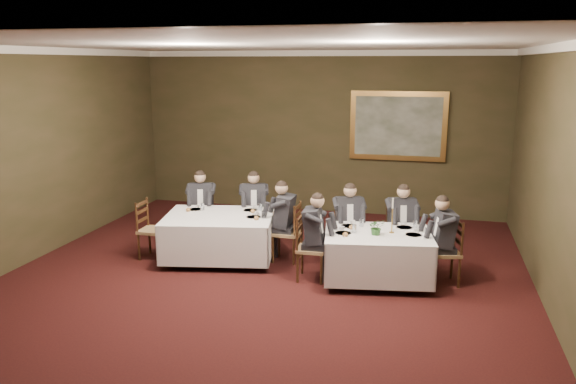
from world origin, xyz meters
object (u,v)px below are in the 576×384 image
at_px(chair_main_backright, 400,247).
at_px(chair_sec_endleft, 153,242).
at_px(diner_main_endleft, 312,247).
at_px(chair_sec_endright, 287,244).
at_px(chair_sec_backleft, 203,227).
at_px(diner_sec_backright, 254,216).
at_px(diner_main_endright, 445,251).
at_px(diner_main_backleft, 348,232).
at_px(chair_main_endleft, 311,261).
at_px(diner_sec_backleft, 202,215).
at_px(chair_sec_backright, 254,228).
at_px(table_main, 377,253).
at_px(chair_main_backleft, 348,245).
at_px(diner_main_backright, 400,234).
at_px(table_second, 219,234).
at_px(chair_main_endright, 444,265).
at_px(candlestick, 392,220).
at_px(painting, 398,126).
at_px(centerpiece, 377,226).
at_px(diner_sec_endright, 286,231).

bearing_deg(chair_main_backright, chair_sec_endleft, -6.09).
bearing_deg(diner_main_endleft, chair_sec_endright, -143.73).
height_order(chair_sec_backleft, diner_sec_backright, diner_sec_backright).
relative_size(diner_main_endright, diner_sec_backright, 1.00).
bearing_deg(chair_main_backright, diner_main_backleft, -6.50).
distance_m(chair_main_endleft, chair_sec_backleft, 2.67).
relative_size(diner_sec_backleft, chair_sec_backright, 1.35).
bearing_deg(diner_sec_backleft, chair_sec_endleft, 49.67).
bearing_deg(chair_sec_endright, table_main, -108.16).
distance_m(chair_main_endleft, chair_sec_endleft, 2.81).
height_order(chair_main_backleft, diner_sec_backleft, diner_sec_backleft).
bearing_deg(diner_main_backright, table_second, -6.47).
xyz_separation_m(diner_main_endleft, chair_main_endright, (1.97, 0.33, -0.23)).
relative_size(table_main, candlestick, 3.23).
bearing_deg(painting, chair_main_endright, -74.91).
xyz_separation_m(table_second, chair_sec_backleft, (-0.65, 0.81, -0.17)).
distance_m(diner_sec_backleft, diner_sec_backright, 0.97).
relative_size(table_main, chair_main_backright, 1.77).
bearing_deg(painting, chair_sec_backright, -133.38).
height_order(chair_sec_endright, chair_sec_endleft, same).
bearing_deg(table_second, chair_main_backright, 10.47).
relative_size(chair_main_backright, chair_main_endleft, 1.00).
bearing_deg(chair_main_backleft, table_second, -6.80).
height_order(table_main, chair_sec_backleft, chair_sec_backleft).
bearing_deg(chair_main_backleft, diner_main_endleft, 47.01).
distance_m(chair_main_backleft, chair_sec_backright, 1.91).
xyz_separation_m(table_second, chair_main_backright, (2.95, 0.55, -0.17)).
height_order(diner_main_backleft, chair_main_backright, diner_main_backleft).
height_order(diner_main_backright, chair_main_endleft, diner_main_backright).
xyz_separation_m(diner_main_endright, candlestick, (-0.78, -0.10, 0.45)).
distance_m(table_second, chair_sec_endleft, 1.15).
xyz_separation_m(diner_main_endright, diner_sec_backleft, (-4.30, 0.97, 0.00)).
xyz_separation_m(diner_sec_backright, centerpiece, (2.35, -1.41, 0.38)).
bearing_deg(chair_sec_endright, diner_sec_backleft, 73.00).
bearing_deg(table_main, chair_main_endleft, -170.64).
bearing_deg(candlestick, chair_sec_endright, 164.50).
distance_m(chair_main_backleft, diner_sec_backleft, 2.80).
distance_m(diner_main_backright, diner_main_endright, 0.98).
bearing_deg(centerpiece, chair_sec_backleft, 159.48).
relative_size(diner_main_backright, chair_sec_endright, 1.35).
bearing_deg(chair_sec_endright, diner_main_backright, -78.98).
distance_m(chair_sec_backleft, diner_sec_endright, 1.87).
bearing_deg(chair_sec_endright, chair_main_backright, -78.62).
xyz_separation_m(diner_sec_backleft, chair_sec_endright, (1.77, -0.58, -0.23)).
xyz_separation_m(chair_sec_endleft, painting, (3.78, 3.73, 1.67)).
bearing_deg(centerpiece, chair_main_backleft, 122.93).
distance_m(table_main, diner_main_backright, 0.91).
distance_m(chair_main_endleft, candlestick, 1.39).
bearing_deg(diner_main_backleft, chair_sec_endright, -7.64).
distance_m(centerpiece, painting, 4.07).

